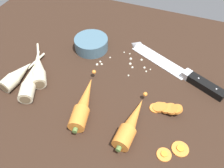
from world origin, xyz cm
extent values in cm
cube|color=#332116|center=(0.00, 0.00, -2.00)|extent=(120.00, 90.00, 4.00)
cube|color=silver|center=(9.92, 14.27, 0.25)|extent=(19.99, 12.41, 0.50)
cone|color=silver|center=(-0.24, 18.98, 0.25)|extent=(4.39, 4.85, 3.96)
cube|color=silver|center=(18.99, 10.06, 1.10)|extent=(3.05, 3.51, 2.20)
cube|color=black|center=(24.88, 7.32, 1.10)|extent=(11.16, 7.17, 2.20)
sphere|color=silver|center=(22.34, 8.50, 2.20)|extent=(0.50, 0.50, 0.50)
sphere|color=silver|center=(27.42, 6.15, 2.20)|extent=(0.50, 0.50, 0.50)
cylinder|color=orange|center=(-3.18, -16.12, 2.10)|extent=(5.27, 6.42, 4.20)
cone|color=orange|center=(-4.57, -9.45, 2.10)|extent=(6.69, 14.16, 3.99)
sphere|color=orange|center=(-6.47, -0.37, 2.10)|extent=(1.20, 1.20, 1.20)
cylinder|color=#5B7F3D|center=(-2.48, -19.49, 2.10)|extent=(1.38, 1.22, 1.20)
cylinder|color=orange|center=(8.95, -17.03, 2.10)|extent=(4.51, 5.34, 4.20)
cone|color=orange|center=(9.33, -10.95, 2.10)|extent=(4.75, 12.42, 3.99)
sphere|color=orange|center=(9.85, -2.66, 2.10)|extent=(1.20, 1.20, 1.20)
cylinder|color=#5B7F3D|center=(8.75, -20.17, 2.10)|extent=(1.26, 1.07, 1.20)
cylinder|color=beige|center=(-20.09, -13.83, 2.00)|extent=(5.63, 6.05, 4.00)
cone|color=beige|center=(-22.84, -7.70, 2.00)|extent=(6.99, 9.40, 3.80)
cylinder|color=beige|center=(-25.66, -1.41, 1.10)|extent=(4.45, 8.78, 0.70)
cylinder|color=#7A6647|center=(-19.10, -16.03, 2.00)|extent=(2.68, 1.42, 2.80)
cylinder|color=beige|center=(-26.84, -12.69, 2.00)|extent=(4.36, 4.43, 4.00)
cone|color=beige|center=(-26.31, -7.05, 2.00)|extent=(4.46, 7.57, 3.80)
cylinder|color=beige|center=(-25.77, -1.27, 1.10)|extent=(1.43, 7.88, 0.70)
cylinder|color=#7A6647|center=(-27.03, -14.72, 2.00)|extent=(2.82, 0.56, 2.80)
cylinder|color=beige|center=(-19.93, -8.16, 2.00)|extent=(5.96, 6.11, 4.00)
cone|color=beige|center=(-23.70, -2.92, 2.00)|extent=(7.91, 8.93, 3.80)
cylinder|color=beige|center=(-27.57, 2.45, 1.10)|extent=(5.79, 7.66, 0.70)
cylinder|color=#7A6647|center=(-18.57, -10.04, 2.00)|extent=(2.45, 1.88, 2.80)
cylinder|color=orange|center=(13.42, -4.71, 0.35)|extent=(3.10, 3.10, 0.70)
cylinder|color=orange|center=(14.22, -4.42, 0.60)|extent=(3.30, 3.23, 1.73)
cylinder|color=orange|center=(15.10, -4.27, 0.84)|extent=(3.05, 2.97, 1.72)
cylinder|color=orange|center=(16.16, -4.49, 1.08)|extent=(3.04, 2.96, 1.57)
cylinder|color=orange|center=(17.13, -4.30, 1.33)|extent=(3.33, 3.25, 1.58)
cylinder|color=orange|center=(17.65, -4.57, 1.57)|extent=(3.19, 3.16, 2.04)
cylinder|color=orange|center=(18.71, -4.29, 1.82)|extent=(3.04, 2.98, 1.85)
cylinder|color=orange|center=(21.71, -14.04, 0.35)|extent=(4.01, 4.01, 0.70)
cylinder|color=#FF9E2B|center=(21.71, -14.04, 0.62)|extent=(1.68, 1.68, 0.16)
cylinder|color=orange|center=(18.56, -16.79, 0.35)|extent=(3.42, 3.42, 0.70)
cylinder|color=#FF9E2B|center=(18.56, -16.79, 0.62)|extent=(1.43, 1.43, 0.16)
cylinder|color=slate|center=(-12.85, 11.87, 2.00)|extent=(11.00, 11.00, 4.00)
cylinder|color=#3E5C6C|center=(-12.85, 11.87, 2.48)|extent=(8.80, 8.80, 2.80)
sphere|color=silver|center=(2.83, 4.28, 0.29)|extent=(0.57, 0.57, 0.57)
sphere|color=silver|center=(6.34, 9.32, 0.37)|extent=(0.74, 0.74, 0.74)
sphere|color=silver|center=(-1.97, 13.99, 0.25)|extent=(0.50, 0.50, 0.50)
sphere|color=silver|center=(-7.92, 5.19, 0.42)|extent=(0.83, 0.83, 0.83)
sphere|color=silver|center=(2.83, 8.06, 0.36)|extent=(0.72, 0.72, 0.72)
sphere|color=silver|center=(4.46, 12.49, 0.39)|extent=(0.78, 0.78, 0.78)
sphere|color=silver|center=(-6.64, 5.91, 0.35)|extent=(0.69, 0.69, 0.69)
sphere|color=silver|center=(1.69, 9.36, 0.43)|extent=(0.87, 0.87, 0.87)
sphere|color=silver|center=(-5.35, 9.85, 0.26)|extent=(0.52, 0.52, 0.52)
sphere|color=silver|center=(-8.84, 14.61, 0.34)|extent=(0.68, 0.68, 0.68)
sphere|color=silver|center=(0.35, 13.95, 0.24)|extent=(0.48, 0.48, 0.48)
sphere|color=silver|center=(8.25, 9.27, 0.22)|extent=(0.44, 0.44, 0.44)
sphere|color=silver|center=(7.30, 7.94, 0.28)|extent=(0.57, 0.57, 0.57)
sphere|color=silver|center=(-7.50, 6.82, 0.35)|extent=(0.71, 0.71, 0.71)
sphere|color=silver|center=(1.08, 11.68, 0.43)|extent=(0.86, 0.86, 0.86)
camera|label=1|loc=(16.45, -43.61, 50.49)|focal=37.74mm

